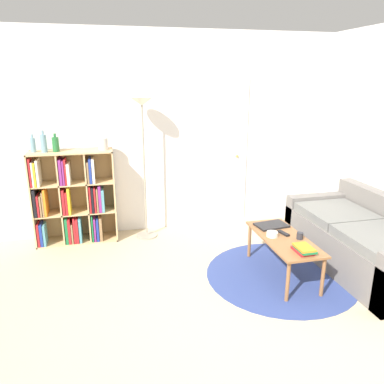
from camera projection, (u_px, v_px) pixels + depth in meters
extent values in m
plane|color=tan|center=(255.00, 346.00, 2.92)|extent=(14.00, 14.00, 0.00)
cube|color=silver|center=(183.00, 134.00, 4.98)|extent=(7.21, 0.05, 2.60)
cube|color=white|center=(214.00, 154.00, 5.12)|extent=(0.95, 0.02, 2.03)
sphere|color=tan|center=(237.00, 156.00, 5.18)|extent=(0.04, 0.04, 0.04)
cylinder|color=navy|center=(280.00, 275.00, 3.98)|extent=(1.57, 1.57, 0.01)
cube|color=tan|center=(33.00, 200.00, 4.56)|extent=(0.02, 0.34, 1.17)
cube|color=tan|center=(114.00, 194.00, 4.78)|extent=(0.02, 0.34, 1.17)
cube|color=tan|center=(70.00, 152.00, 4.50)|extent=(0.99, 0.34, 0.02)
cube|color=tan|center=(79.00, 239.00, 4.83)|extent=(0.99, 0.34, 0.02)
cube|color=tan|center=(75.00, 193.00, 4.82)|extent=(0.99, 0.02, 1.17)
cube|color=tan|center=(61.00, 198.00, 4.63)|extent=(0.02, 0.32, 1.13)
cube|color=tan|center=(88.00, 196.00, 4.70)|extent=(0.02, 0.32, 1.13)
cube|color=tan|center=(76.00, 211.00, 4.72)|extent=(0.96, 0.32, 0.02)
cube|color=tan|center=(73.00, 183.00, 4.61)|extent=(0.96, 0.32, 0.02)
cube|color=#B21E23|center=(39.00, 234.00, 4.63)|extent=(0.02, 0.20, 0.29)
cube|color=navy|center=(42.00, 233.00, 4.65)|extent=(0.03, 0.22, 0.28)
cube|color=teal|center=(45.00, 234.00, 4.65)|extent=(0.03, 0.20, 0.27)
cube|color=#196B38|center=(67.00, 229.00, 4.73)|extent=(0.03, 0.27, 0.33)
cube|color=#B21E23|center=(70.00, 229.00, 4.73)|extent=(0.03, 0.24, 0.32)
cube|color=olive|center=(73.00, 231.00, 4.75)|extent=(0.02, 0.27, 0.26)
cube|color=#B21E23|center=(75.00, 229.00, 4.72)|extent=(0.02, 0.20, 0.33)
cube|color=#B21E23|center=(77.00, 229.00, 4.74)|extent=(0.03, 0.22, 0.31)
cube|color=teal|center=(81.00, 228.00, 4.77)|extent=(0.03, 0.27, 0.32)
cube|color=#196B38|center=(93.00, 226.00, 4.79)|extent=(0.02, 0.26, 0.34)
cube|color=#7F287A|center=(95.00, 228.00, 4.79)|extent=(0.02, 0.23, 0.30)
cube|color=navy|center=(98.00, 228.00, 4.80)|extent=(0.03, 0.24, 0.29)
cube|color=olive|center=(101.00, 228.00, 4.81)|extent=(0.03, 0.23, 0.29)
cube|color=black|center=(36.00, 202.00, 4.51)|extent=(0.03, 0.20, 0.34)
cube|color=#B21E23|center=(39.00, 205.00, 4.53)|extent=(0.02, 0.21, 0.26)
cube|color=olive|center=(42.00, 205.00, 4.55)|extent=(0.02, 0.22, 0.26)
cube|color=olive|center=(44.00, 203.00, 4.56)|extent=(0.02, 0.26, 0.30)
cube|color=orange|center=(46.00, 201.00, 4.57)|extent=(0.03, 0.26, 0.33)
cube|color=#B21E23|center=(64.00, 201.00, 4.61)|extent=(0.03, 0.25, 0.31)
cube|color=#B21E23|center=(67.00, 202.00, 4.60)|extent=(0.03, 0.20, 0.28)
cube|color=gold|center=(69.00, 200.00, 4.60)|extent=(0.03, 0.19, 0.33)
cube|color=#B21E23|center=(90.00, 198.00, 4.66)|extent=(0.02, 0.21, 0.34)
cube|color=black|center=(93.00, 199.00, 4.67)|extent=(0.03, 0.22, 0.32)
cube|color=#B21E23|center=(95.00, 198.00, 4.70)|extent=(0.02, 0.26, 0.31)
cube|color=olive|center=(97.00, 199.00, 4.68)|extent=(0.02, 0.20, 0.30)
cube|color=#7F287A|center=(100.00, 197.00, 4.71)|extent=(0.03, 0.27, 0.34)
cube|color=teal|center=(103.00, 199.00, 4.72)|extent=(0.03, 0.27, 0.29)
cube|color=#B21E23|center=(31.00, 172.00, 4.40)|extent=(0.02, 0.19, 0.34)
cube|color=silver|center=(34.00, 173.00, 4.44)|extent=(0.02, 0.26, 0.29)
cube|color=gold|center=(36.00, 174.00, 4.42)|extent=(0.02, 0.20, 0.28)
cube|color=silver|center=(38.00, 172.00, 4.44)|extent=(0.02, 0.25, 0.31)
cube|color=#7F287A|center=(61.00, 171.00, 4.51)|extent=(0.03, 0.27, 0.31)
cube|color=#7F287A|center=(64.00, 172.00, 4.49)|extent=(0.02, 0.21, 0.29)
cube|color=#B21E23|center=(66.00, 171.00, 4.49)|extent=(0.02, 0.19, 0.31)
cube|color=silver|center=(69.00, 173.00, 4.53)|extent=(0.03, 0.25, 0.26)
cube|color=olive|center=(88.00, 172.00, 4.55)|extent=(0.02, 0.20, 0.27)
cube|color=navy|center=(90.00, 170.00, 4.58)|extent=(0.03, 0.26, 0.30)
cube|color=silver|center=(93.00, 170.00, 4.58)|extent=(0.03, 0.24, 0.30)
cylinder|color=gray|center=(147.00, 235.00, 4.96)|extent=(0.27, 0.27, 0.01)
cylinder|color=gray|center=(144.00, 170.00, 4.70)|extent=(0.02, 0.02, 1.69)
cone|color=white|center=(142.00, 101.00, 4.46)|extent=(0.29, 0.29, 0.10)
cube|color=#66605B|center=(360.00, 247.00, 4.12)|extent=(0.90, 1.83, 0.44)
cube|color=#66605B|center=(319.00, 216.00, 4.88)|extent=(0.90, 0.16, 0.58)
cube|color=#63635E|center=(382.00, 239.00, 3.67)|extent=(0.70, 0.74, 0.10)
cube|color=#63635E|center=(336.00, 213.00, 4.37)|extent=(0.70, 0.74, 0.10)
cube|color=brown|center=(284.00, 238.00, 3.87)|extent=(0.44, 1.02, 0.02)
cylinder|color=brown|center=(288.00, 282.00, 3.45)|extent=(0.04, 0.04, 0.41)
cylinder|color=brown|center=(249.00, 241.00, 4.33)|extent=(0.04, 0.04, 0.41)
cylinder|color=brown|center=(323.00, 277.00, 3.54)|extent=(0.04, 0.04, 0.41)
cylinder|color=brown|center=(278.00, 238.00, 4.41)|extent=(0.04, 0.04, 0.41)
cube|color=black|center=(271.00, 225.00, 4.16)|extent=(0.37, 0.27, 0.02)
cylinder|color=silver|center=(272.00, 234.00, 3.89)|extent=(0.12, 0.12, 0.05)
cube|color=#B21E23|center=(303.00, 251.00, 3.54)|extent=(0.15, 0.21, 0.02)
cube|color=#196B38|center=(305.00, 249.00, 3.52)|extent=(0.15, 0.21, 0.02)
cube|color=orange|center=(304.00, 247.00, 3.52)|extent=(0.15, 0.21, 0.02)
cylinder|color=#28282D|center=(300.00, 236.00, 3.82)|extent=(0.07, 0.07, 0.07)
cube|color=black|center=(283.00, 233.00, 3.95)|extent=(0.08, 0.16, 0.02)
cylinder|color=#6B93A3|center=(33.00, 145.00, 4.41)|extent=(0.06, 0.06, 0.17)
cylinder|color=#6B93A3|center=(32.00, 136.00, 4.37)|extent=(0.02, 0.02, 0.04)
cylinder|color=#6B93A3|center=(44.00, 144.00, 4.39)|extent=(0.07, 0.07, 0.21)
cylinder|color=#6B93A3|center=(42.00, 133.00, 4.35)|extent=(0.03, 0.03, 0.05)
cylinder|color=#236633|center=(56.00, 144.00, 4.44)|extent=(0.08, 0.08, 0.17)
cylinder|color=#236633|center=(55.00, 135.00, 4.40)|extent=(0.03, 0.03, 0.04)
cylinder|color=#B7B2A8|center=(103.00, 144.00, 4.56)|extent=(0.12, 0.12, 0.14)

